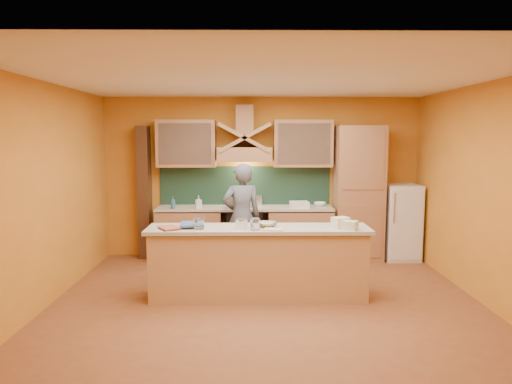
{
  "coord_description": "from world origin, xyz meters",
  "views": [
    {
      "loc": [
        -0.2,
        -5.54,
        2.12
      ],
      "look_at": [
        -0.12,
        0.9,
        1.33
      ],
      "focal_mm": 32.0,
      "sensor_mm": 36.0,
      "label": 1
    }
  ],
  "objects_px": {
    "person": "(242,217)",
    "kitchen_scale": "(242,224)",
    "stove": "(245,234)",
    "fridge": "(401,222)",
    "mixing_bowl": "(267,224)"
  },
  "relations": [
    {
      "from": "person",
      "to": "kitchen_scale",
      "type": "height_order",
      "value": "person"
    },
    {
      "from": "stove",
      "to": "person",
      "type": "relative_size",
      "value": 0.53
    },
    {
      "from": "fridge",
      "to": "kitchen_scale",
      "type": "bearing_deg",
      "value": -143.94
    },
    {
      "from": "stove",
      "to": "mixing_bowl",
      "type": "height_order",
      "value": "mixing_bowl"
    },
    {
      "from": "fridge",
      "to": "person",
      "type": "xyz_separation_m",
      "value": [
        -2.74,
        -0.6,
        0.2
      ]
    },
    {
      "from": "person",
      "to": "mixing_bowl",
      "type": "distance_m",
      "value": 1.33
    },
    {
      "from": "stove",
      "to": "mixing_bowl",
      "type": "relative_size",
      "value": 3.5
    },
    {
      "from": "kitchen_scale",
      "to": "person",
      "type": "bearing_deg",
      "value": 100.34
    },
    {
      "from": "person",
      "to": "mixing_bowl",
      "type": "bearing_deg",
      "value": 92.65
    },
    {
      "from": "fridge",
      "to": "stove",
      "type": "bearing_deg",
      "value": 180.0
    },
    {
      "from": "kitchen_scale",
      "to": "mixing_bowl",
      "type": "bearing_deg",
      "value": 26.21
    },
    {
      "from": "stove",
      "to": "person",
      "type": "distance_m",
      "value": 0.73
    },
    {
      "from": "person",
      "to": "mixing_bowl",
      "type": "height_order",
      "value": "person"
    },
    {
      "from": "person",
      "to": "kitchen_scale",
      "type": "bearing_deg",
      "value": 77.84
    },
    {
      "from": "stove",
      "to": "mixing_bowl",
      "type": "bearing_deg",
      "value": -80.34
    }
  ]
}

